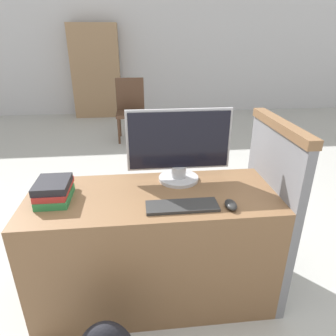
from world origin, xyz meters
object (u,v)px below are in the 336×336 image
Objects in this scene: monitor at (179,147)px; mouse at (231,205)px; far_chair at (131,107)px; keyboard at (182,206)px; book_stack at (54,190)px.

monitor reaches higher than mouse.
far_chair reaches higher than mouse.
monitor is 5.91× the size of mouse.
monitor is 1.64× the size of keyboard.
book_stack reaches higher than mouse.
monitor is 0.39m from keyboard.
far_chair is (-0.55, 3.45, -0.23)m from mouse.
monitor is at bearing 13.40° from book_stack.
book_stack is at bearing -141.37° from far_chair.
mouse is at bearing -6.66° from keyboard.
mouse is at bearing -125.86° from far_chair.
monitor is 3.14m from far_chair.
keyboard is at bearing -94.67° from monitor.
mouse is 0.94m from book_stack.
monitor is 0.46m from mouse.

